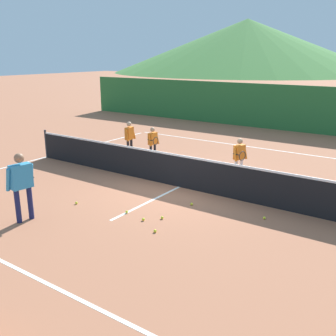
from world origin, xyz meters
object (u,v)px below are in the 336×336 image
object	(u,v)px
instructor	(22,181)
student_2	(239,155)
tennis_ball_2	(127,212)
tennis_ball_5	(162,218)
tennis_ball_1	(264,218)
tennis_ball_4	(192,204)
tennis_ball_0	(76,203)
student_1	(153,141)
tennis_ball_7	(143,219)
student_0	(129,136)
tennis_net	(179,171)
tennis_ball_3	(155,231)

from	to	relation	value
instructor	student_2	xyz separation A→B (m)	(2.73, 5.75, -0.20)
tennis_ball_2	tennis_ball_5	bearing A→B (deg)	13.28
tennis_ball_1	tennis_ball_4	distance (m)	1.88
tennis_ball_0	tennis_ball_4	distance (m)	2.98
student_1	tennis_ball_5	world-z (taller)	student_1
tennis_ball_2	tennis_ball_7	size ratio (longest dim) A/B	1.00
student_2	tennis_ball_5	size ratio (longest dim) A/B	18.85
tennis_ball_1	tennis_ball_4	world-z (taller)	same
student_2	tennis_ball_2	bearing A→B (deg)	-104.53
student_0	student_1	xyz separation A→B (m)	(1.11, -0.02, -0.06)
student_0	student_2	world-z (taller)	student_0
tennis_ball_7	tennis_ball_5	bearing A→B (deg)	47.72
tennis_ball_7	tennis_ball_1	bearing A→B (deg)	36.45
tennis_net	tennis_ball_2	distance (m)	2.43
tennis_net	tennis_ball_4	world-z (taller)	tennis_net
tennis_ball_0	tennis_ball_3	size ratio (longest dim) A/B	1.00
tennis_ball_2	tennis_net	bearing A→B (deg)	90.56
tennis_ball_0	tennis_ball_5	size ratio (longest dim) A/B	1.00
tennis_ball_4	tennis_net	bearing A→B (deg)	135.53
tennis_ball_7	instructor	bearing A→B (deg)	-145.72
tennis_ball_1	tennis_ball_5	distance (m)	2.41
instructor	tennis_ball_3	distance (m)	3.26
tennis_ball_4	tennis_ball_7	bearing A→B (deg)	-106.00
tennis_ball_0	tennis_ball_4	world-z (taller)	same
student_1	student_2	bearing A→B (deg)	-3.52
student_2	tennis_ball_0	xyz separation A→B (m)	(-2.52, -4.37, -0.74)
tennis_ball_0	student_0	bearing A→B (deg)	114.23
tennis_ball_2	tennis_ball_3	xyz separation A→B (m)	(1.21, -0.46, 0.00)
tennis_ball_4	tennis_ball_7	size ratio (longest dim) A/B	1.00
instructor	tennis_ball_1	size ratio (longest dim) A/B	23.80
tennis_ball_1	student_1	bearing A→B (deg)	152.91
tennis_ball_1	student_2	bearing A→B (deg)	126.29
tennis_ball_4	tennis_ball_5	world-z (taller)	same
tennis_ball_1	tennis_ball_2	xyz separation A→B (m)	(-2.90, -1.57, 0.00)
tennis_ball_2	tennis_ball_4	distance (m)	1.70
instructor	tennis_ball_2	distance (m)	2.54
tennis_ball_0	tennis_ball_4	bearing A→B (deg)	33.24
student_0	tennis_ball_3	distance (m)	6.77
student_0	tennis_ball_2	xyz separation A→B (m)	(3.53, -4.31, -0.76)
instructor	student_0	world-z (taller)	instructor
tennis_net	student_2	bearing A→B (deg)	57.50
tennis_ball_2	student_1	bearing A→B (deg)	119.41
tennis_net	student_0	xyz separation A→B (m)	(-3.51, 1.93, 0.30)
tennis_net	student_1	bearing A→B (deg)	141.44
tennis_ball_2	tennis_ball_5	distance (m)	0.94
tennis_net	student_0	world-z (taller)	student_0
instructor	tennis_ball_7	xyz separation A→B (m)	(2.28, 1.55, -0.94)
tennis_net	student_2	distance (m)	2.03
tennis_ball_2	tennis_ball_3	world-z (taller)	same
tennis_net	tennis_ball_3	world-z (taller)	tennis_net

